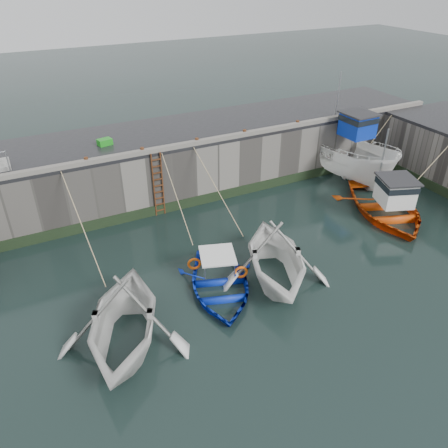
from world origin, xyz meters
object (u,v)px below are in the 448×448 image
boat_near_blue (220,289)px  fish_crate (105,142)px  bollard_c (197,141)px  boat_far_white (345,156)px  boat_near_white (127,343)px  bollard_e (297,123)px  boat_near_blacktrim (274,278)px  bollard_d (245,132)px  ladder (158,185)px  boat_far_orange (386,206)px  bollard_b (142,150)px  bollard_a (86,160)px

boat_near_blue → fish_crate: 9.33m
bollard_c → boat_far_white: bearing=-5.1°
boat_near_white → bollard_e: size_ratio=18.51×
boat_near_blacktrim → bollard_c: size_ratio=18.29×
boat_near_blacktrim → fish_crate: fish_crate is taller
bollard_d → bollard_e: (3.20, 0.00, 0.00)m
ladder → bollard_c: bollard_c is taller
ladder → fish_crate: fish_crate is taller
boat_near_blue → boat_near_white: bearing=-146.7°
boat_near_blacktrim → boat_far_orange: size_ratio=0.73×
ladder → fish_crate: bearing=129.2°
bollard_b → bollard_c: (2.70, 0.00, 0.00)m
boat_near_white → fish_crate: 10.36m
boat_far_orange → bollard_e: bearing=129.9°
boat_far_white → boat_near_blacktrim: bearing=-145.0°
boat_far_white → fish_crate: boat_far_white is taller
boat_near_white → bollard_e: 14.55m
bollard_b → bollard_c: 2.70m
boat_far_orange → bollard_a: size_ratio=25.04×
ladder → boat_far_orange: 11.07m
boat_near_white → bollard_c: size_ratio=18.51×
boat_near_white → boat_near_blacktrim: 6.15m
boat_far_white → boat_near_blue: bearing=-152.4°
bollard_e → boat_far_white: bearing=-14.9°
boat_near_white → bollard_d: 12.08m
boat_near_white → boat_near_blacktrim: size_ratio=1.01×
boat_near_white → bollard_b: bollard_b is taller
fish_crate → bollard_c: size_ratio=2.29×
bollard_c → bollard_b: bearing=180.0°
ladder → bollard_a: size_ratio=11.43×
boat_near_white → bollard_d: (8.65, 7.77, 3.30)m
bollard_b → bollard_e: same height
boat_near_blue → bollard_a: bollard_a is taller
boat_near_blacktrim → bollard_b: (-2.76, 7.08, 3.30)m
boat_far_orange → fish_crate: size_ratio=10.93×
ladder → boat_near_white: bearing=-117.4°
boat_near_white → boat_near_blue: (3.91, 1.06, 0.00)m
ladder → bollard_e: bearing=2.4°
boat_near_blacktrim → bollard_c: (-0.06, 7.08, 3.30)m
boat_near_blue → bollard_a: 8.08m
boat_near_white → bollard_a: bollard_a is taller
boat_near_blacktrim → bollard_a: 9.42m
boat_far_orange → bollard_a: 14.18m
boat_near_blacktrim → bollard_a: (-5.26, 7.08, 3.30)m
bollard_c → bollard_d: (2.60, 0.00, 0.00)m
boat_near_blue → bollard_e: size_ratio=16.27×
bollard_d → bollard_c: bearing=180.0°
boat_near_blue → bollard_a: bearing=132.6°
ladder → boat_far_white: bearing=-2.3°
ladder → boat_far_white: 10.95m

